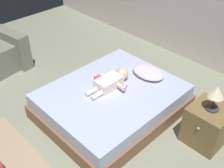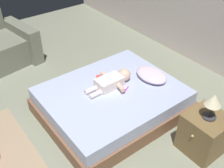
{
  "view_description": "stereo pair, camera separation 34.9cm",
  "coord_description": "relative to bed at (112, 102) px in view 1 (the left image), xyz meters",
  "views": [
    {
      "loc": [
        1.8,
        -0.98,
        2.55
      ],
      "look_at": [
        -0.21,
        0.98,
        0.48
      ],
      "focal_mm": 43.88,
      "sensor_mm": 36.0,
      "label": 1
    },
    {
      "loc": [
        2.03,
        -0.72,
        2.55
      ],
      "look_at": [
        -0.21,
        0.98,
        0.48
      ],
      "focal_mm": 43.88,
      "sensor_mm": 36.0,
      "label": 2
    }
  ],
  "objects": [
    {
      "name": "toy_block",
      "position": [
        -0.3,
        -0.01,
        0.22
      ],
      "size": [
        0.09,
        0.09,
        0.06
      ],
      "color": "#E24043",
      "rests_on": "bed"
    },
    {
      "name": "toothbrush",
      "position": [
        0.1,
        0.16,
        0.2
      ],
      "size": [
        0.09,
        0.16,
        0.02
      ],
      "color": "#BC29AD",
      "rests_on": "bed"
    },
    {
      "name": "bed",
      "position": [
        0.0,
        0.0,
        0.0
      ],
      "size": [
        1.46,
        1.78,
        0.38
      ],
      "color": "brown",
      "rests_on": "ground_plane"
    },
    {
      "name": "ground_plane",
      "position": [
        0.21,
        -0.98,
        -0.18
      ],
      "size": [
        8.0,
        8.0,
        0.0
      ],
      "primitive_type": "plane",
      "color": "gray"
    },
    {
      "name": "baby",
      "position": [
        -0.08,
        0.07,
        0.26
      ],
      "size": [
        0.49,
        0.68,
        0.17
      ],
      "color": "white",
      "rests_on": "bed"
    },
    {
      "name": "lamp",
      "position": [
        1.15,
        0.44,
        0.54
      ],
      "size": [
        0.18,
        0.18,
        0.31
      ],
      "color": "#333338",
      "rests_on": "nightstand"
    },
    {
      "name": "pillow",
      "position": [
        0.11,
        0.59,
        0.25
      ],
      "size": [
        0.48,
        0.33,
        0.11
      ],
      "color": "silver",
      "rests_on": "bed"
    },
    {
      "name": "nightstand",
      "position": [
        1.15,
        0.44,
        0.07
      ],
      "size": [
        0.44,
        0.47,
        0.5
      ],
      "color": "brown",
      "rests_on": "ground_plane"
    }
  ]
}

